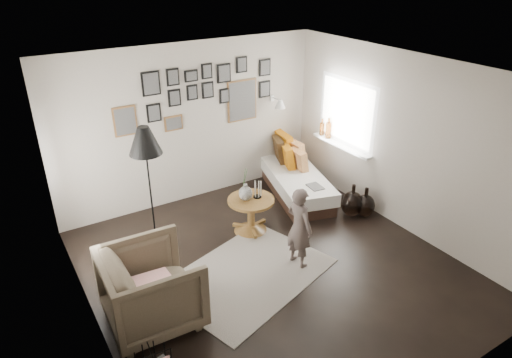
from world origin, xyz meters
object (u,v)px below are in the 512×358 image
pedestal_table (251,216)px  vase (245,191)px  floor_lamp (145,145)px  demijohn_large (352,204)px  child (299,228)px  demijohn_small (365,205)px  daybed (294,179)px  armchair (152,288)px

pedestal_table → vase: bearing=166.0°
vase → floor_lamp: 1.60m
demijohn_large → child: (-1.49, -0.57, 0.36)m
pedestal_table → child: child is taller
demijohn_small → child: child is taller
daybed → floor_lamp: floor_lamp is taller
armchair → demijohn_small: (3.67, 0.45, -0.27)m
pedestal_table → daybed: 1.41m
vase → demijohn_small: 2.01m
pedestal_table → demijohn_large: bearing=-15.9°
daybed → demijohn_large: daybed is taller
pedestal_table → demijohn_small: size_ratio=1.41×
daybed → pedestal_table: bearing=-136.9°
floor_lamp → demijohn_large: floor_lamp is taller
vase → floor_lamp: (-1.30, 0.29, 0.88)m
pedestal_table → armchair: (-1.91, -1.02, 0.21)m
floor_lamp → demijohn_small: bearing=-15.8°
vase → armchair: bearing=-150.2°
vase → demijohn_large: size_ratio=0.92×
vase → pedestal_table: bearing=-14.0°
vase → child: child is taller
demijohn_small → child: 1.76m
demijohn_large → floor_lamp: bearing=165.5°
daybed → demijohn_small: (0.51, -1.22, -0.10)m
demijohn_large → child: child is taller
armchair → pedestal_table: bearing=-59.4°
demijohn_small → child: (-1.66, -0.45, 0.38)m
daybed → floor_lamp: size_ratio=1.07×
pedestal_table → child: 1.08m
pedestal_table → daybed: size_ratio=0.35×
floor_lamp → demijohn_large: (2.98, -0.77, -1.37)m
armchair → demijohn_large: armchair is taller
daybed → armchair: (-3.16, -1.67, 0.18)m
floor_lamp → vase: bearing=-12.8°
daybed → child: (-1.15, -1.67, 0.29)m
demijohn_large → demijohn_small: size_ratio=1.10×
floor_lamp → demijohn_large: size_ratio=3.39×
demijohn_small → pedestal_table: bearing=162.0°
floor_lamp → demijohn_small: size_ratio=3.73×
pedestal_table → floor_lamp: 1.94m
pedestal_table → demijohn_small: 1.86m
armchair → floor_lamp: floor_lamp is taller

